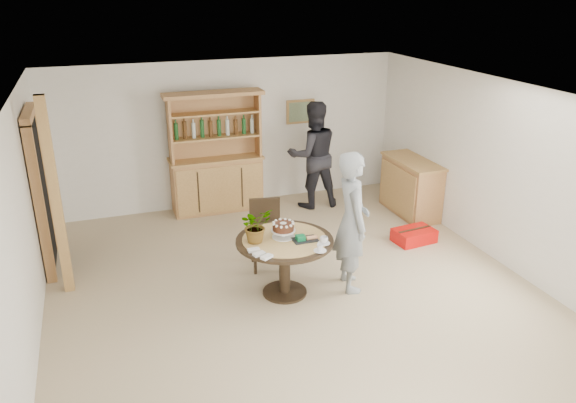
{
  "coord_description": "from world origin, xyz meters",
  "views": [
    {
      "loc": [
        -2.15,
        -5.66,
        3.68
      ],
      "look_at": [
        0.08,
        0.66,
        1.05
      ],
      "focal_mm": 35.0,
      "sensor_mm": 36.0,
      "label": 1
    }
  ],
  "objects_px": {
    "dining_chair": "(266,229)",
    "red_suitcase": "(414,235)",
    "teen_boy": "(352,222)",
    "adult_person": "(313,155)",
    "hutch": "(216,171)",
    "sideboard": "(411,187)",
    "dining_table": "(285,250)"
  },
  "relations": [
    {
      "from": "dining_chair",
      "to": "sideboard",
      "type": "bearing_deg",
      "value": 29.2
    },
    {
      "from": "teen_boy",
      "to": "dining_chair",
      "type": "bearing_deg",
      "value": 51.75
    },
    {
      "from": "dining_chair",
      "to": "teen_boy",
      "type": "height_order",
      "value": "teen_boy"
    },
    {
      "from": "dining_chair",
      "to": "red_suitcase",
      "type": "height_order",
      "value": "dining_chair"
    },
    {
      "from": "dining_chair",
      "to": "teen_boy",
      "type": "distance_m",
      "value": 1.3
    },
    {
      "from": "dining_table",
      "to": "dining_chair",
      "type": "relative_size",
      "value": 1.27
    },
    {
      "from": "sideboard",
      "to": "adult_person",
      "type": "height_order",
      "value": "adult_person"
    },
    {
      "from": "hutch",
      "to": "red_suitcase",
      "type": "relative_size",
      "value": 3.19
    },
    {
      "from": "dining_table",
      "to": "hutch",
      "type": "bearing_deg",
      "value": 93.22
    },
    {
      "from": "dining_table",
      "to": "red_suitcase",
      "type": "xyz_separation_m",
      "value": [
        2.34,
        0.78,
        -0.5
      ]
    },
    {
      "from": "sideboard",
      "to": "teen_boy",
      "type": "distance_m",
      "value": 2.81
    },
    {
      "from": "hutch",
      "to": "adult_person",
      "type": "distance_m",
      "value": 1.67
    },
    {
      "from": "dining_chair",
      "to": "adult_person",
      "type": "bearing_deg",
      "value": 62.68
    },
    {
      "from": "teen_boy",
      "to": "hutch",
      "type": "bearing_deg",
      "value": 27.74
    },
    {
      "from": "teen_boy",
      "to": "adult_person",
      "type": "xyz_separation_m",
      "value": [
        0.59,
        2.78,
        0.02
      ]
    },
    {
      "from": "sideboard",
      "to": "dining_chair",
      "type": "bearing_deg",
      "value": -161.14
    },
    {
      "from": "sideboard",
      "to": "adult_person",
      "type": "relative_size",
      "value": 0.68
    },
    {
      "from": "hutch",
      "to": "sideboard",
      "type": "relative_size",
      "value": 1.62
    },
    {
      "from": "dining_table",
      "to": "adult_person",
      "type": "bearing_deg",
      "value": 61.72
    },
    {
      "from": "dining_chair",
      "to": "red_suitcase",
      "type": "distance_m",
      "value": 2.37
    },
    {
      "from": "dining_chair",
      "to": "teen_boy",
      "type": "bearing_deg",
      "value": -37.67
    },
    {
      "from": "hutch",
      "to": "sideboard",
      "type": "bearing_deg",
      "value": -22.21
    },
    {
      "from": "dining_table",
      "to": "teen_boy",
      "type": "relative_size",
      "value": 0.66
    },
    {
      "from": "sideboard",
      "to": "red_suitcase",
      "type": "distance_m",
      "value": 1.21
    },
    {
      "from": "sideboard",
      "to": "adult_person",
      "type": "bearing_deg",
      "value": 148.64
    },
    {
      "from": "sideboard",
      "to": "adult_person",
      "type": "distance_m",
      "value": 1.73
    },
    {
      "from": "adult_person",
      "to": "dining_table",
      "type": "bearing_deg",
      "value": 64.58
    },
    {
      "from": "teen_boy",
      "to": "red_suitcase",
      "type": "relative_size",
      "value": 2.83
    },
    {
      "from": "sideboard",
      "to": "adult_person",
      "type": "xyz_separation_m",
      "value": [
        -1.43,
        0.87,
        0.45
      ]
    },
    {
      "from": "teen_boy",
      "to": "red_suitcase",
      "type": "distance_m",
      "value": 1.91
    },
    {
      "from": "red_suitcase",
      "to": "hutch",
      "type": "bearing_deg",
      "value": 131.65
    },
    {
      "from": "hutch",
      "to": "teen_boy",
      "type": "distance_m",
      "value": 3.31
    }
  ]
}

